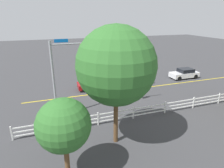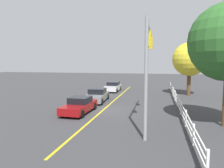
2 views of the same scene
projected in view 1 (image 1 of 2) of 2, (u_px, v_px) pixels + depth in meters
name	position (u px, v px, depth m)	size (l,w,h in m)	color
ground_plane	(112.00, 92.00, 23.24)	(120.00, 120.00, 0.00)	#38383A
lane_center_stripe	(141.00, 88.00, 24.47)	(28.00, 0.16, 0.01)	gold
signal_assembly	(78.00, 63.00, 16.50)	(7.37, 0.38, 6.90)	gray
car_0	(184.00, 73.00, 28.17)	(4.14, 1.88, 1.42)	silver
car_1	(96.00, 84.00, 24.09)	(4.44, 2.02, 1.36)	maroon
car_2	(134.00, 79.00, 25.71)	(4.86, 2.21, 1.43)	slate
white_rail_fence	(165.00, 107.00, 17.98)	(26.10, 0.10, 1.15)	white
tree_0	(116.00, 66.00, 12.22)	(5.18, 5.18, 8.25)	brown
tree_2	(64.00, 125.00, 9.90)	(2.88, 2.88, 4.79)	brown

